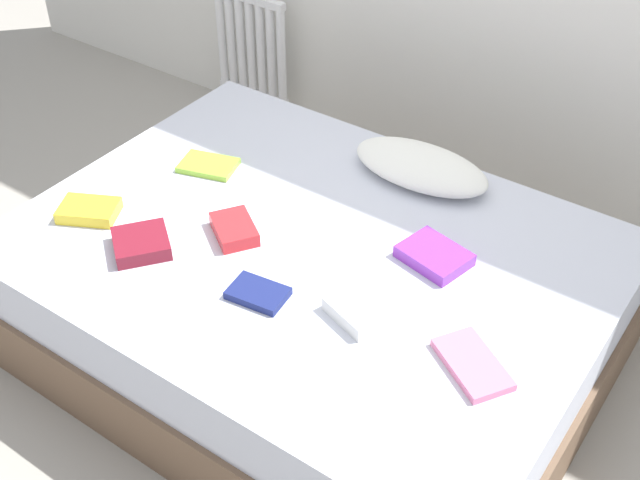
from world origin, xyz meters
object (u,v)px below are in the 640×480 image
(textbook_pink, at_px, (472,364))
(textbook_white, at_px, (358,310))
(textbook_red, at_px, (234,229))
(textbook_yellow, at_px, (89,210))
(textbook_maroon, at_px, (141,244))
(textbook_purple, at_px, (434,256))
(pillow, at_px, (421,166))
(textbook_navy, at_px, (258,293))
(radiator, at_px, (251,47))
(textbook_lime, at_px, (208,165))
(bed, at_px, (312,298))

(textbook_pink, height_order, textbook_white, textbook_white)
(textbook_red, xyz_separation_m, textbook_yellow, (-0.49, -0.21, -0.00))
(textbook_pink, relative_size, textbook_white, 1.38)
(textbook_maroon, height_order, textbook_purple, textbook_maroon)
(pillow, bearing_deg, textbook_maroon, -121.34)
(pillow, relative_size, textbook_white, 3.01)
(textbook_white, relative_size, textbook_navy, 0.99)
(pillow, distance_m, textbook_yellow, 1.21)
(textbook_pink, distance_m, textbook_purple, 0.47)
(textbook_red, bearing_deg, textbook_white, 24.94)
(textbook_pink, height_order, textbook_yellow, textbook_yellow)
(textbook_maroon, xyz_separation_m, textbook_white, (0.77, 0.15, -0.00))
(textbook_navy, relative_size, textbook_purple, 0.83)
(pillow, bearing_deg, textbook_white, -74.28)
(radiator, bearing_deg, textbook_navy, -50.31)
(textbook_maroon, height_order, textbook_yellow, textbook_maroon)
(radiator, xyz_separation_m, textbook_lime, (0.65, -1.06, 0.10))
(pillow, bearing_deg, radiator, 154.26)
(textbook_pink, height_order, textbook_red, textbook_red)
(bed, relative_size, textbook_lime, 9.48)
(bed, distance_m, textbook_white, 0.47)
(pillow, relative_size, textbook_maroon, 2.99)
(textbook_purple, bearing_deg, textbook_pink, -35.34)
(textbook_lime, bearing_deg, radiator, 104.83)
(textbook_purple, distance_m, textbook_lime, 0.97)
(textbook_maroon, height_order, textbook_lime, textbook_maroon)
(textbook_white, distance_m, textbook_navy, 0.32)
(textbook_navy, height_order, textbook_lime, textbook_navy)
(textbook_yellow, distance_m, textbook_navy, 0.75)
(pillow, bearing_deg, textbook_lime, -149.68)
(textbook_white, bearing_deg, textbook_maroon, -150.95)
(textbook_white, bearing_deg, textbook_purple, 98.18)
(textbook_maroon, distance_m, textbook_purple, 0.98)
(bed, distance_m, textbook_navy, 0.41)
(textbook_navy, bearing_deg, textbook_white, 11.51)
(bed, xyz_separation_m, textbook_navy, (0.02, -0.31, 0.27))
(pillow, xyz_separation_m, textbook_lime, (-0.70, -0.41, -0.04))
(radiator, bearing_deg, textbook_white, -42.09)
(radiator, distance_m, textbook_purple, 1.93)
(textbook_yellow, bearing_deg, textbook_pink, -21.82)
(textbook_lime, bearing_deg, textbook_red, -53.60)
(textbook_red, distance_m, textbook_lime, 0.43)
(textbook_pink, xyz_separation_m, textbook_yellow, (-1.43, -0.13, 0.01))
(pillow, relative_size, textbook_navy, 2.98)
(textbook_red, xyz_separation_m, textbook_navy, (0.26, -0.20, -0.01))
(textbook_yellow, bearing_deg, bed, -3.10)
(textbook_red, xyz_separation_m, textbook_lime, (-0.35, 0.26, -0.01))
(radiator, height_order, textbook_maroon, radiator)
(textbook_maroon, xyz_separation_m, textbook_pink, (1.15, 0.16, -0.01))
(radiator, bearing_deg, textbook_yellow, -71.67)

